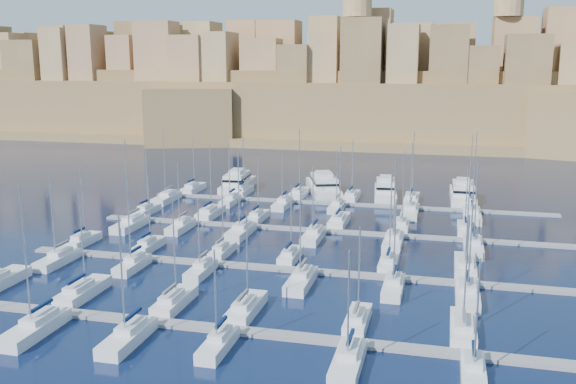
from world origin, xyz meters
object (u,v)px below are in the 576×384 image
(motor_yacht_b, at_px, (324,186))
(motor_yacht_c, at_px, (385,190))
(sailboat_4, at_px, (357,320))
(sailboat_2, at_px, (174,301))
(motor_yacht_d, at_px, (463,193))
(motor_yacht_a, at_px, (238,183))

(motor_yacht_b, relative_size, motor_yacht_c, 1.28)
(sailboat_4, bearing_deg, sailboat_2, 179.04)
(motor_yacht_c, xyz_separation_m, motor_yacht_d, (16.35, 0.76, 0.00))
(sailboat_2, xyz_separation_m, motor_yacht_d, (35.25, 70.34, 0.99))
(sailboat_2, distance_m, motor_yacht_c, 72.11)
(motor_yacht_c, relative_size, motor_yacht_d, 0.92)
(motor_yacht_b, distance_m, motor_yacht_c, 14.23)
(sailboat_4, relative_size, motor_yacht_c, 0.75)
(motor_yacht_c, bearing_deg, motor_yacht_d, 2.66)
(sailboat_2, height_order, motor_yacht_c, sailboat_2)
(sailboat_4, xyz_separation_m, motor_yacht_c, (-3.65, 69.96, 1.01))
(motor_yacht_c, bearing_deg, sailboat_2, -105.19)
(sailboat_2, bearing_deg, motor_yacht_b, 86.16)
(sailboat_2, bearing_deg, motor_yacht_a, 102.25)
(sailboat_2, height_order, motor_yacht_d, sailboat_2)
(motor_yacht_a, height_order, motor_yacht_c, same)
(motor_yacht_a, relative_size, motor_yacht_c, 1.08)
(motor_yacht_b, bearing_deg, sailboat_4, -76.14)
(motor_yacht_a, bearing_deg, sailboat_4, -61.84)
(sailboat_2, relative_size, motor_yacht_d, 0.80)
(motor_yacht_d, bearing_deg, sailboat_4, -100.18)
(motor_yacht_d, bearing_deg, motor_yacht_a, -179.85)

